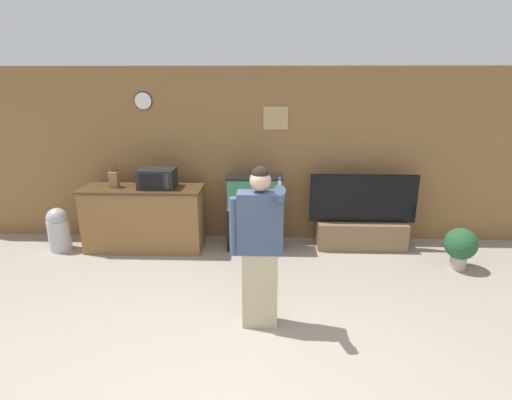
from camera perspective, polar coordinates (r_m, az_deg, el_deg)
The scene contains 10 objects.
ground_plane at distance 3.73m, azimuth -1.99°, elevation -23.69°, with size 18.00×18.00×0.00m, color gray.
wall_back_paneled at distance 6.07m, azimuth -0.11°, elevation 6.30°, with size 10.00×0.08×2.60m.
counter_island at distance 6.06m, azimuth -15.68°, elevation -2.53°, with size 1.73×0.59×0.94m.
microwave at distance 5.84m, azimuth -13.95°, elevation 3.06°, with size 0.51×0.37×0.27m.
knife_block at distance 6.04m, azimuth -19.64°, elevation 2.89°, with size 0.12×0.10×0.33m.
aquarium_on_stand at distance 5.84m, azimuth -0.16°, elevation -1.77°, with size 0.80×0.39×1.10m.
tv_on_stand at distance 6.12m, azimuth 14.82°, elevation -3.68°, with size 1.56×0.40×1.12m.
person_standing at distance 3.90m, azimuth 0.46°, elevation -6.62°, with size 0.52×0.39×1.66m.
potted_plant at distance 5.91m, azimuth 27.19°, elevation -5.80°, with size 0.42×0.42×0.56m.
trash_bin at distance 6.50m, azimuth -26.38°, elevation -3.71°, with size 0.31×0.31×0.64m.
Camera 1 is at (0.22, -2.82, 2.43)m, focal length 28.00 mm.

